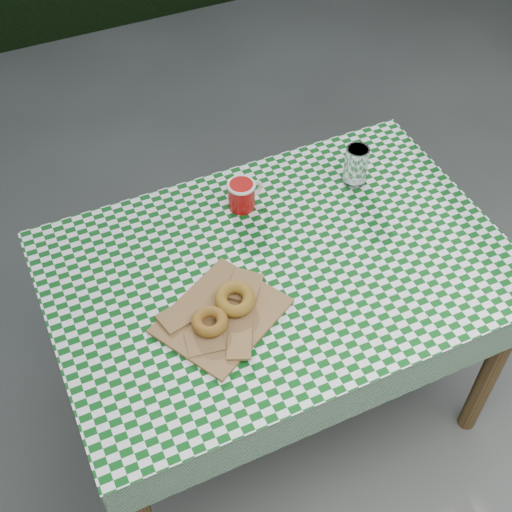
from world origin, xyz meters
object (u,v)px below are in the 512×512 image
(table, at_px, (277,341))
(coffee_mug, at_px, (241,195))
(paper_bag, at_px, (222,315))
(drinking_glass, at_px, (356,166))

(table, xyz_separation_m, coffee_mug, (-0.00, 0.26, 0.43))
(paper_bag, xyz_separation_m, coffee_mug, (0.22, 0.36, 0.04))
(paper_bag, height_order, drinking_glass, drinking_glass)
(coffee_mug, distance_m, drinking_glass, 0.37)
(paper_bag, distance_m, coffee_mug, 0.42)
(table, distance_m, drinking_glass, 0.61)
(table, distance_m, coffee_mug, 0.50)
(table, bearing_deg, coffee_mug, 90.83)
(paper_bag, xyz_separation_m, drinking_glass, (0.58, 0.32, 0.06))
(table, height_order, coffee_mug, coffee_mug)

